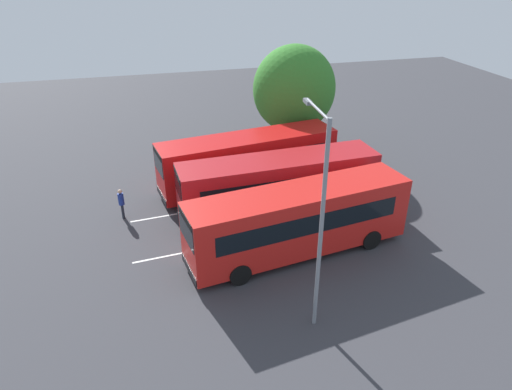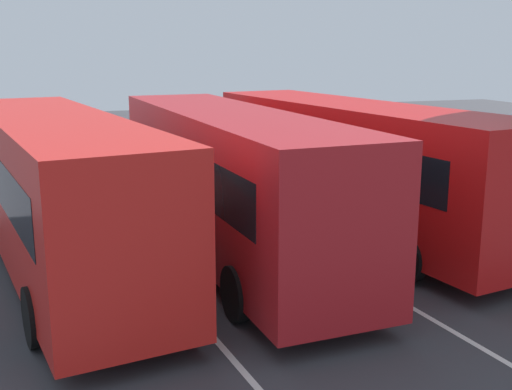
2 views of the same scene
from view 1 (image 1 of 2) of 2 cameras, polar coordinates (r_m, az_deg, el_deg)
ground_plane at (r=26.38m, az=1.48°, el=-2.57°), size 72.95×72.95×0.00m
bus_far_left at (r=28.66m, az=-1.01°, el=4.31°), size 11.38×4.13×3.46m
bus_center_left at (r=25.65m, az=2.77°, el=1.31°), size 11.25×3.05×3.46m
bus_center_right at (r=22.40m, az=5.24°, el=-3.04°), size 11.38×4.12×3.46m
pedestrian at (r=26.72m, az=-16.30°, el=-0.76°), size 0.34×0.34×1.79m
street_lamp at (r=16.85m, az=7.89°, el=-2.31°), size 0.36×2.79×8.68m
depot_tree at (r=33.40m, az=4.74°, el=12.89°), size 5.86×5.27×7.85m
lane_stripe_outer_left at (r=28.04m, az=0.36°, el=-0.58°), size 15.25×1.47×0.01m
lane_stripe_inner_left at (r=24.77m, az=2.76°, el=-4.81°), size 15.25×1.47×0.01m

